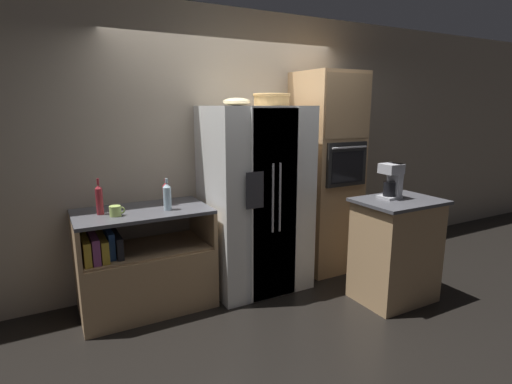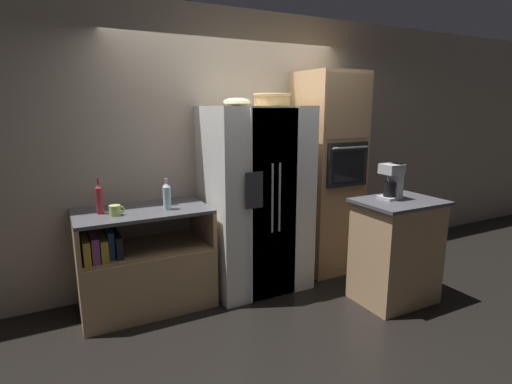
{
  "view_description": "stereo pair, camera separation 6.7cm",
  "coord_description": "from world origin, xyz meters",
  "px_view_note": "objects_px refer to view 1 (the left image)",
  "views": [
    {
      "loc": [
        -1.78,
        -3.37,
        1.83
      ],
      "look_at": [
        0.04,
        -0.02,
        1.01
      ],
      "focal_mm": 28.0,
      "sensor_mm": 36.0,
      "label": 1
    },
    {
      "loc": [
        -1.72,
        -3.4,
        1.83
      ],
      "look_at": [
        0.04,
        -0.02,
        1.01
      ],
      "focal_mm": 28.0,
      "sensor_mm": 36.0,
      "label": 2
    }
  ],
  "objects_px": {
    "bottle_tall": "(99,199)",
    "refrigerator": "(255,199)",
    "bottle_short": "(167,196)",
    "wall_oven": "(326,173)",
    "fruit_bowl": "(237,102)",
    "coffee_maker": "(392,180)",
    "bottle_wide": "(166,193)",
    "mug": "(116,211)",
    "wicker_basket": "(272,99)"
  },
  "relations": [
    {
      "from": "bottle_tall",
      "to": "refrigerator",
      "type": "bearing_deg",
      "value": -3.07
    },
    {
      "from": "bottle_tall",
      "to": "bottle_short",
      "type": "height_order",
      "value": "bottle_tall"
    },
    {
      "from": "refrigerator",
      "to": "wall_oven",
      "type": "bearing_deg",
      "value": 3.65
    },
    {
      "from": "fruit_bowl",
      "to": "bottle_short",
      "type": "relative_size",
      "value": 0.93
    },
    {
      "from": "fruit_bowl",
      "to": "coffee_maker",
      "type": "bearing_deg",
      "value": -37.72
    },
    {
      "from": "bottle_tall",
      "to": "bottle_wide",
      "type": "bearing_deg",
      "value": 5.46
    },
    {
      "from": "mug",
      "to": "fruit_bowl",
      "type": "bearing_deg",
      "value": 4.45
    },
    {
      "from": "refrigerator",
      "to": "bottle_tall",
      "type": "relative_size",
      "value": 5.91
    },
    {
      "from": "fruit_bowl",
      "to": "bottle_tall",
      "type": "height_order",
      "value": "fruit_bowl"
    },
    {
      "from": "bottle_short",
      "to": "mug",
      "type": "height_order",
      "value": "bottle_short"
    },
    {
      "from": "fruit_bowl",
      "to": "bottle_tall",
      "type": "bearing_deg",
      "value": 178.97
    },
    {
      "from": "coffee_maker",
      "to": "wicker_basket",
      "type": "bearing_deg",
      "value": 135.07
    },
    {
      "from": "wicker_basket",
      "to": "coffee_maker",
      "type": "height_order",
      "value": "wicker_basket"
    },
    {
      "from": "bottle_tall",
      "to": "bottle_short",
      "type": "xyz_separation_m",
      "value": [
        0.55,
        -0.12,
        -0.01
      ]
    },
    {
      "from": "fruit_bowl",
      "to": "coffee_maker",
      "type": "distance_m",
      "value": 1.63
    },
    {
      "from": "bottle_short",
      "to": "fruit_bowl",
      "type": "bearing_deg",
      "value": 7.58
    },
    {
      "from": "fruit_bowl",
      "to": "bottle_wide",
      "type": "height_order",
      "value": "fruit_bowl"
    },
    {
      "from": "wicker_basket",
      "to": "fruit_bowl",
      "type": "relative_size",
      "value": 1.39
    },
    {
      "from": "refrigerator",
      "to": "mug",
      "type": "bearing_deg",
      "value": -178.44
    },
    {
      "from": "bottle_wide",
      "to": "mug",
      "type": "xyz_separation_m",
      "value": [
        -0.49,
        -0.17,
        -0.07
      ]
    },
    {
      "from": "wall_oven",
      "to": "fruit_bowl",
      "type": "distance_m",
      "value": 1.34
    },
    {
      "from": "coffee_maker",
      "to": "refrigerator",
      "type": "bearing_deg",
      "value": 139.57
    },
    {
      "from": "fruit_bowl",
      "to": "bottle_tall",
      "type": "distance_m",
      "value": 1.52
    },
    {
      "from": "wall_oven",
      "to": "bottle_wide",
      "type": "distance_m",
      "value": 1.8
    },
    {
      "from": "fruit_bowl",
      "to": "bottle_wide",
      "type": "xyz_separation_m",
      "value": [
        -0.7,
        0.08,
        -0.83
      ]
    },
    {
      "from": "wall_oven",
      "to": "bottle_tall",
      "type": "height_order",
      "value": "wall_oven"
    },
    {
      "from": "bottle_tall",
      "to": "bottle_short",
      "type": "relative_size",
      "value": 1.1
    },
    {
      "from": "bottle_wide",
      "to": "bottle_short",
      "type": "bearing_deg",
      "value": -103.76
    },
    {
      "from": "bottle_wide",
      "to": "wicker_basket",
      "type": "bearing_deg",
      "value": -8.66
    },
    {
      "from": "wall_oven",
      "to": "bottle_short",
      "type": "xyz_separation_m",
      "value": [
        -1.84,
        -0.1,
        -0.05
      ]
    },
    {
      "from": "bottle_tall",
      "to": "bottle_wide",
      "type": "distance_m",
      "value": 0.6
    },
    {
      "from": "bottle_short",
      "to": "bottle_wide",
      "type": "relative_size",
      "value": 1.13
    },
    {
      "from": "wicker_basket",
      "to": "bottle_tall",
      "type": "distance_m",
      "value": 1.83
    },
    {
      "from": "fruit_bowl",
      "to": "refrigerator",
      "type": "bearing_deg",
      "value": -17.81
    },
    {
      "from": "wall_oven",
      "to": "refrigerator",
      "type": "bearing_deg",
      "value": -176.35
    },
    {
      "from": "wicker_basket",
      "to": "bottle_wide",
      "type": "bearing_deg",
      "value": 171.34
    },
    {
      "from": "mug",
      "to": "bottle_wide",
      "type": "bearing_deg",
      "value": 19.45
    },
    {
      "from": "refrigerator",
      "to": "mug",
      "type": "distance_m",
      "value": 1.36
    },
    {
      "from": "wicker_basket",
      "to": "fruit_bowl",
      "type": "bearing_deg",
      "value": 167.07
    },
    {
      "from": "wicker_basket",
      "to": "bottle_short",
      "type": "height_order",
      "value": "wicker_basket"
    },
    {
      "from": "mug",
      "to": "coffee_maker",
      "type": "xyz_separation_m",
      "value": [
        2.34,
        -0.81,
        0.19
      ]
    },
    {
      "from": "bottle_tall",
      "to": "fruit_bowl",
      "type": "bearing_deg",
      "value": -1.03
    },
    {
      "from": "wicker_basket",
      "to": "bottle_short",
      "type": "relative_size",
      "value": 1.29
    },
    {
      "from": "wicker_basket",
      "to": "coffee_maker",
      "type": "bearing_deg",
      "value": -44.93
    },
    {
      "from": "wicker_basket",
      "to": "bottle_short",
      "type": "xyz_separation_m",
      "value": [
        -1.08,
        -0.02,
        -0.85
      ]
    },
    {
      "from": "wicker_basket",
      "to": "bottle_short",
      "type": "distance_m",
      "value": 1.37
    },
    {
      "from": "wall_oven",
      "to": "fruit_bowl",
      "type": "bearing_deg",
      "value": -179.81
    },
    {
      "from": "wicker_basket",
      "to": "mug",
      "type": "xyz_separation_m",
      "value": [
        -1.52,
        -0.01,
        -0.93
      ]
    },
    {
      "from": "bottle_tall",
      "to": "coffee_maker",
      "type": "bearing_deg",
      "value": -20.6
    },
    {
      "from": "refrigerator",
      "to": "wall_oven",
      "type": "distance_m",
      "value": 0.94
    }
  ]
}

